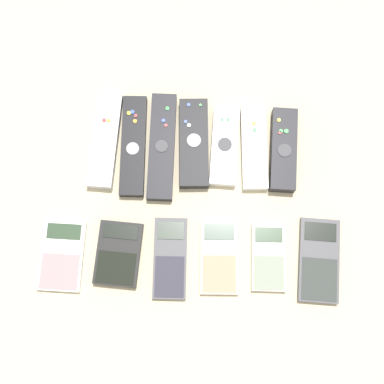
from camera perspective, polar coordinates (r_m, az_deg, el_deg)
The scene contains 14 objects.
ground_plane at distance 1.05m, azimuth -0.06°, elevation -1.74°, with size 3.00×3.00×0.00m, color beige.
remote_0 at distance 1.09m, azimuth -9.26°, elevation 5.45°, with size 0.06×0.20×0.02m.
remote_1 at distance 1.07m, azimuth -6.27°, elevation 4.91°, with size 0.05×0.21×0.02m.
remote_2 at distance 1.07m, azimuth -3.22°, elevation 4.85°, with size 0.05×0.22×0.02m.
remote_3 at distance 1.07m, azimuth 0.12°, elevation 5.22°, with size 0.07×0.18×0.03m.
remote_4 at distance 1.07m, azimuth 3.48°, elevation 4.83°, with size 0.06×0.16×0.02m.
remote_5 at distance 1.08m, azimuth 6.64°, elevation 4.72°, with size 0.06×0.17×0.02m.
remote_6 at distance 1.08m, azimuth 9.72°, elevation 4.44°, with size 0.05×0.17×0.03m.
calculator_0 at distance 1.06m, azimuth -13.69°, elevation -6.60°, with size 0.08×0.14×0.01m.
calculator_1 at distance 1.03m, azimuth -7.85°, elevation -6.54°, with size 0.09×0.13×0.02m.
calculator_2 at distance 1.03m, azimuth -2.35°, elevation -7.06°, with size 0.07×0.16×0.01m.
calculator_3 at distance 1.03m, azimuth 2.91°, elevation -6.95°, with size 0.08×0.14×0.01m.
calculator_4 at distance 1.04m, azimuth 8.16°, elevation -6.94°, with size 0.07×0.13×0.01m.
calculator_5 at distance 1.05m, azimuth 13.39°, elevation -7.10°, with size 0.08×0.16×0.01m.
Camera 1 is at (0.01, -0.20, 1.03)m, focal length 50.00 mm.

